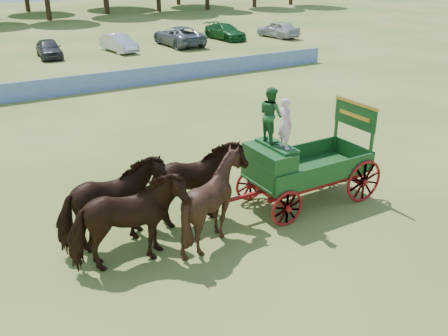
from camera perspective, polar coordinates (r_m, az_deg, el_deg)
ground at (r=17.38m, az=19.00°, el=-2.76°), size 160.00×160.00×0.00m
horse_lead_left at (r=12.46m, az=-10.93°, el=-6.19°), size 2.97×1.52×2.43m
horse_lead_right at (r=13.39m, az=-12.59°, el=-4.15°), size 2.98×1.57×2.43m
horse_wheel_left at (r=13.32m, az=-1.23°, el=-3.69°), size 2.61×2.43×2.43m
horse_wheel_right at (r=14.19m, az=-3.43°, el=-1.96°), size 2.91×1.40×2.43m
farm_dray at (r=15.10m, az=7.44°, el=1.29°), size 6.00×2.00×3.77m
sponsor_banner at (r=30.78m, az=-8.37°, el=10.41°), size 26.00×0.08×1.05m
parked_cars at (r=40.92m, az=-19.39°, el=12.88°), size 44.87×6.53×1.61m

